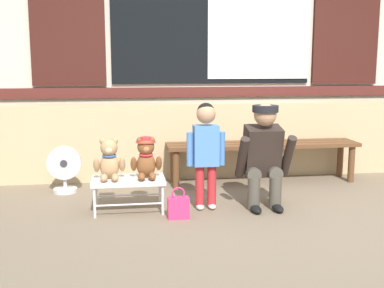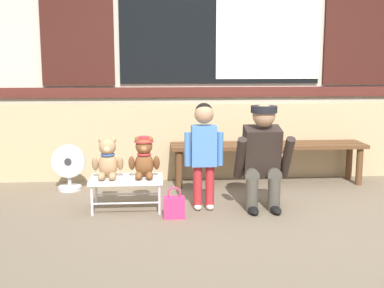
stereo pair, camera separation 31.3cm
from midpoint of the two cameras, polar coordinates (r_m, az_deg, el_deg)
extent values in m
plane|color=#756651|center=(4.37, 4.65, -7.96)|extent=(60.00, 60.00, 0.00)
cube|color=tan|center=(5.64, 1.48, 0.49)|extent=(6.84, 0.25, 0.85)
cube|color=beige|center=(6.09, 0.67, 12.40)|extent=(6.98, 0.20, 3.23)
cube|color=#56231E|center=(5.98, 0.84, 6.08)|extent=(6.42, 0.04, 0.12)
cube|color=black|center=(5.99, 0.85, 13.75)|extent=(2.40, 0.03, 1.40)
cube|color=white|center=(6.09, 6.34, 13.62)|extent=(1.26, 0.02, 1.29)
cube|color=#3D1914|center=(5.95, -15.80, 13.43)|extent=(0.84, 0.05, 1.43)
cube|color=#3D1914|center=(6.46, 16.15, 13.08)|extent=(0.84, 0.05, 1.43)
cube|color=brown|center=(5.24, 6.98, -0.33)|extent=(2.10, 0.11, 0.04)
cube|color=brown|center=(5.38, 6.58, -0.07)|extent=(2.10, 0.11, 0.04)
cube|color=brown|center=(5.51, 6.20, 0.18)|extent=(2.10, 0.11, 0.04)
cylinder|color=brown|center=(5.12, -3.63, -3.02)|extent=(0.07, 0.07, 0.40)
cylinder|color=brown|center=(5.39, -3.87, -2.38)|extent=(0.07, 0.07, 0.40)
cylinder|color=brown|center=(5.62, 16.53, -2.28)|extent=(0.07, 0.07, 0.40)
cylinder|color=brown|center=(5.86, 15.39, -1.73)|extent=(0.07, 0.07, 0.40)
cube|color=silver|center=(4.38, -9.47, -4.20)|extent=(0.64, 0.36, 0.04)
cylinder|color=silver|center=(4.29, -13.35, -6.70)|extent=(0.02, 0.02, 0.26)
cylinder|color=silver|center=(4.58, -13.03, -5.66)|extent=(0.02, 0.02, 0.26)
cylinder|color=silver|center=(4.28, -5.54, -6.54)|extent=(0.02, 0.02, 0.26)
cylinder|color=silver|center=(4.56, -5.72, -5.50)|extent=(0.02, 0.02, 0.26)
cylinder|color=silver|center=(4.28, -9.44, -6.98)|extent=(0.58, 0.02, 0.02)
cylinder|color=silver|center=(4.57, -9.37, -5.91)|extent=(0.58, 0.02, 0.02)
ellipsoid|color=tan|center=(4.38, -11.60, -2.56)|extent=(0.17, 0.14, 0.22)
sphere|color=tan|center=(4.34, -11.69, -0.44)|extent=(0.15, 0.15, 0.15)
sphere|color=#F4C188|center=(4.29, -11.72, -0.72)|extent=(0.06, 0.06, 0.06)
sphere|color=tan|center=(4.34, -12.40, 0.33)|extent=(0.06, 0.06, 0.06)
ellipsoid|color=tan|center=(4.35, -13.08, -2.41)|extent=(0.06, 0.11, 0.16)
ellipsoid|color=tan|center=(4.29, -12.28, -3.87)|extent=(0.06, 0.15, 0.06)
sphere|color=tan|center=(4.33, -11.01, 0.36)|extent=(0.06, 0.06, 0.06)
ellipsoid|color=tan|center=(4.34, -10.18, -2.35)|extent=(0.06, 0.11, 0.16)
ellipsoid|color=tan|center=(4.28, -11.03, -3.85)|extent=(0.06, 0.15, 0.06)
torus|color=#335699|center=(4.35, -11.65, -1.35)|extent=(0.13, 0.13, 0.02)
ellipsoid|color=brown|center=(4.37, -7.41, -2.46)|extent=(0.17, 0.14, 0.22)
sphere|color=brown|center=(4.33, -7.45, -0.34)|extent=(0.15, 0.15, 0.15)
sphere|color=#AE6E42|center=(4.28, -7.44, -0.62)|extent=(0.06, 0.06, 0.06)
sphere|color=brown|center=(4.33, -8.17, 0.43)|extent=(0.06, 0.06, 0.06)
ellipsoid|color=brown|center=(4.34, -8.86, -2.32)|extent=(0.06, 0.11, 0.16)
ellipsoid|color=brown|center=(4.27, -7.99, -3.78)|extent=(0.06, 0.15, 0.06)
sphere|color=brown|center=(4.33, -6.78, 0.47)|extent=(0.06, 0.06, 0.06)
ellipsoid|color=brown|center=(4.34, -5.96, -2.25)|extent=(0.06, 0.11, 0.16)
ellipsoid|color=brown|center=(4.27, -6.73, -3.75)|extent=(0.06, 0.15, 0.06)
torus|color=red|center=(4.35, -7.44, -1.25)|extent=(0.13, 0.13, 0.02)
cylinder|color=red|center=(4.33, -7.47, 0.21)|extent=(0.17, 0.17, 0.01)
cylinder|color=red|center=(4.32, -7.47, 0.51)|extent=(0.10, 0.10, 0.04)
cylinder|color=#B7282D|center=(4.40, -1.15, -4.82)|extent=(0.08, 0.08, 0.36)
ellipsoid|color=silver|center=(4.44, -1.11, -7.33)|extent=(0.07, 0.12, 0.05)
cylinder|color=#B7282D|center=(4.42, 0.27, -4.77)|extent=(0.08, 0.08, 0.36)
ellipsoid|color=silver|center=(4.45, 0.31, -7.27)|extent=(0.07, 0.12, 0.05)
cube|color=#4C84CC|center=(4.34, -0.44, -0.19)|extent=(0.22, 0.15, 0.36)
cylinder|color=#4C84CC|center=(4.32, -2.35, -0.63)|extent=(0.06, 0.06, 0.30)
cylinder|color=#4C84CC|center=(4.36, 1.45, -0.53)|extent=(0.06, 0.06, 0.30)
sphere|color=tan|center=(4.30, -0.45, 3.49)|extent=(0.17, 0.17, 0.17)
sphere|color=black|center=(4.31, -0.47, 3.78)|extent=(0.16, 0.16, 0.16)
cylinder|color=#4C473D|center=(4.41, 5.17, -5.78)|extent=(0.11, 0.11, 0.30)
cylinder|color=#4C473D|center=(4.50, 4.79, -3.23)|extent=(0.13, 0.32, 0.13)
ellipsoid|color=black|center=(4.37, 5.39, -7.57)|extent=(0.09, 0.20, 0.06)
cylinder|color=#4C473D|center=(4.46, 7.68, -5.65)|extent=(0.11, 0.11, 0.30)
cylinder|color=#4C473D|center=(4.55, 7.25, -3.13)|extent=(0.13, 0.32, 0.13)
ellipsoid|color=black|center=(4.42, 7.93, -7.42)|extent=(0.09, 0.20, 0.06)
cube|color=#2D231E|center=(4.46, 6.17, -0.75)|extent=(0.32, 0.30, 0.47)
cylinder|color=#2D231E|center=(4.32, 3.79, -1.59)|extent=(0.08, 0.28, 0.40)
cylinder|color=#2D231E|center=(4.43, 9.11, -1.42)|extent=(0.08, 0.28, 0.40)
sphere|color=tan|center=(4.34, 6.47, 3.37)|extent=(0.20, 0.20, 0.20)
cylinder|color=black|center=(4.34, 6.49, 4.09)|extent=(0.23, 0.23, 0.06)
cube|color=brown|center=(4.62, 8.14, -2.20)|extent=(0.10, 0.22, 0.16)
cube|color=#E53370|center=(4.19, -3.75, -7.43)|extent=(0.18, 0.11, 0.18)
torus|color=#E53370|center=(4.16, -3.77, -5.79)|extent=(0.11, 0.01, 0.11)
cylinder|color=silver|center=(5.21, -16.19, -5.20)|extent=(0.24, 0.24, 0.04)
cylinder|color=silver|center=(5.19, -16.23, -4.45)|extent=(0.04, 0.04, 0.10)
cylinder|color=silver|center=(5.13, -16.37, -2.12)|extent=(0.34, 0.06, 0.34)
cylinder|color=#333338|center=(5.13, -16.37, -2.12)|extent=(0.07, 0.08, 0.07)
camera|label=1|loc=(0.16, -91.95, -0.33)|focal=45.87mm
camera|label=2|loc=(0.16, 88.05, 0.33)|focal=45.87mm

